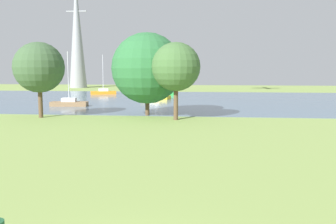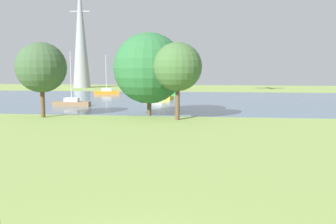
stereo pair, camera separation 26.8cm
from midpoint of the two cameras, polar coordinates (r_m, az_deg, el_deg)
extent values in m
plane|color=#7F994C|center=(30.61, 2.24, -2.66)|extent=(160.00, 160.00, 0.00)
cube|color=slate|center=(58.38, 4.09, 1.84)|extent=(140.00, 40.00, 0.02)
cube|color=orange|center=(72.24, -10.03, 2.95)|extent=(5.03, 3.02, 0.60)
cube|color=white|center=(72.21, -10.04, 3.38)|extent=(2.06, 1.64, 0.50)
cylinder|color=silver|center=(72.10, -10.09, 5.92)|extent=(0.10, 0.10, 6.90)
cube|color=yellow|center=(60.36, -2.02, 2.31)|extent=(5.03, 3.02, 0.60)
cube|color=white|center=(60.32, -2.03, 2.83)|extent=(2.06, 1.64, 0.50)
cylinder|color=silver|center=(60.21, -2.04, 4.92)|extent=(0.10, 0.10, 4.91)
cube|color=green|center=(67.61, -1.20, 2.79)|extent=(4.96, 2.16, 0.60)
cube|color=white|center=(67.57, -1.20, 3.26)|extent=(1.94, 1.34, 0.50)
cylinder|color=silver|center=(67.46, -1.21, 5.51)|extent=(0.10, 0.10, 5.82)
cube|color=brown|center=(50.58, -15.13, 1.21)|extent=(4.91, 1.92, 0.60)
cube|color=white|center=(50.54, -15.15, 1.83)|extent=(1.89, 1.26, 0.50)
cylinder|color=silver|center=(50.38, -15.26, 5.27)|extent=(0.10, 0.10, 6.56)
cylinder|color=brown|center=(39.85, -19.24, 1.56)|extent=(0.44, 0.44, 3.31)
sphere|color=#3A5736|center=(39.71, -19.43, 6.50)|extent=(5.09, 5.09, 5.09)
cylinder|color=brown|center=(39.40, -3.40, 1.20)|extent=(0.44, 0.44, 2.40)
sphere|color=#2B6637|center=(39.21, -3.44, 6.75)|extent=(7.46, 7.46, 7.46)
cylinder|color=brown|center=(35.96, 1.00, 1.56)|extent=(0.44, 0.44, 3.50)
sphere|color=#3F6334|center=(35.81, 1.01, 6.99)|extent=(4.71, 4.71, 4.71)
cone|color=gray|center=(98.63, -13.93, 11.75)|extent=(4.40, 4.40, 27.81)
cube|color=gray|center=(99.26, -14.02, 14.83)|extent=(5.20, 0.30, 0.30)
camera|label=1|loc=(0.13, -90.34, -0.04)|focal=39.58mm
camera|label=2|loc=(0.13, 89.66, 0.04)|focal=39.58mm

